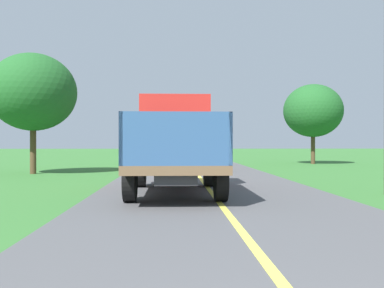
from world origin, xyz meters
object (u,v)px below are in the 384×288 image
(banana_truck_near, at_px, (175,142))
(roadside_tree_mid_right, at_px, (33,92))
(roadside_tree_near_left, at_px, (313,111))
(banana_truck_far, at_px, (179,142))

(banana_truck_near, relative_size, roadside_tree_mid_right, 1.04)
(roadside_tree_mid_right, bearing_deg, roadside_tree_near_left, 28.06)
(banana_truck_near, height_order, roadside_tree_mid_right, roadside_tree_mid_right)
(banana_truck_far, bearing_deg, banana_truck_near, -91.41)
(roadside_tree_near_left, xyz_separation_m, roadside_tree_mid_right, (-15.99, -8.53, 0.17))
(banana_truck_near, xyz_separation_m, banana_truck_far, (0.28, 11.42, -0.01))
(roadside_tree_mid_right, bearing_deg, banana_truck_near, -49.75)
(banana_truck_far, xyz_separation_m, roadside_tree_mid_right, (-6.82, -3.69, 2.31))
(banana_truck_near, bearing_deg, banana_truck_far, 88.59)
(banana_truck_near, relative_size, banana_truck_far, 1.00)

